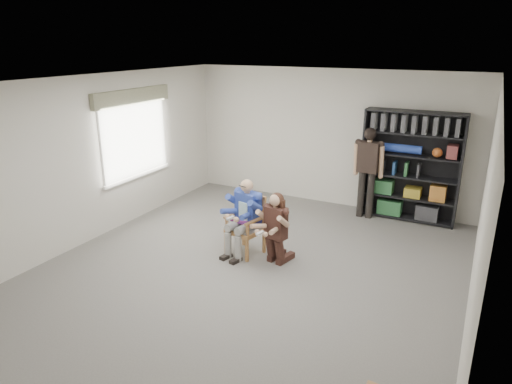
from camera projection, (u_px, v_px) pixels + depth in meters
The scene contains 8 objects.
room_shell at pixel (249, 183), 6.47m from camera, with size 6.00×7.00×2.80m, color silver, non-canonical shape.
floor at pixel (250, 271), 6.91m from camera, with size 6.00×7.00×0.01m, color slate.
window_left at pixel (135, 135), 8.52m from camera, with size 0.16×2.00×1.75m, color white, non-canonical shape.
armchair at pixel (245, 226), 7.34m from camera, with size 0.56×0.54×0.97m, color #A47643, non-canonical shape.
seated_man at pixel (245, 217), 7.29m from camera, with size 0.54×0.76×1.26m, color #213C98, non-canonical shape.
kneeling_woman at pixel (275, 229), 6.96m from camera, with size 0.49×0.78×1.16m, color #311E17, non-canonical shape.
bookshelf at pixel (410, 167), 8.61m from camera, with size 1.80×0.38×2.10m, color black, non-canonical shape.
standing_man at pixel (367, 174), 8.75m from camera, with size 0.55×0.30×1.77m, color black, non-canonical shape.
Camera 1 is at (2.92, -5.45, 3.32)m, focal length 32.00 mm.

